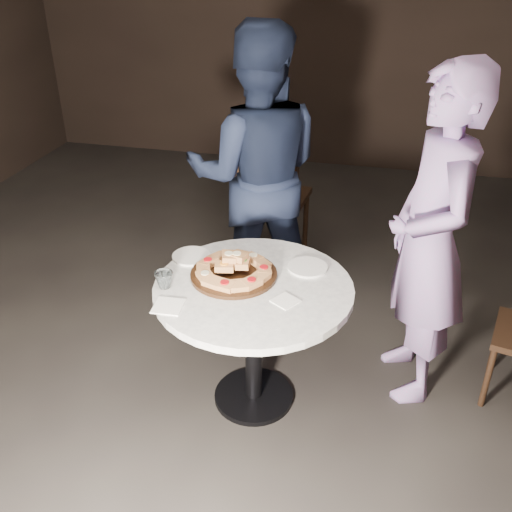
# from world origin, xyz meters

# --- Properties ---
(floor) EXTENTS (7.00, 7.00, 0.00)m
(floor) POSITION_xyz_m (0.00, 0.00, 0.00)
(floor) COLOR black
(floor) RESTS_ON ground
(table) EXTENTS (1.17, 1.17, 0.70)m
(table) POSITION_xyz_m (0.09, -0.05, 0.57)
(table) COLOR black
(table) RESTS_ON ground
(serving_board) EXTENTS (0.45, 0.45, 0.02)m
(serving_board) POSITION_xyz_m (-0.02, 0.01, 0.71)
(serving_board) COLOR black
(serving_board) RESTS_ON table
(focaccia_pile) EXTENTS (0.38, 0.37, 0.10)m
(focaccia_pile) POSITION_xyz_m (-0.02, 0.01, 0.75)
(focaccia_pile) COLOR #BC7D48
(focaccia_pile) RESTS_ON serving_board
(plate_left) EXTENTS (0.21, 0.21, 0.01)m
(plate_left) POSITION_xyz_m (-0.28, 0.13, 0.71)
(plate_left) COLOR white
(plate_left) RESTS_ON table
(plate_right) EXTENTS (0.22, 0.22, 0.01)m
(plate_right) POSITION_xyz_m (0.31, 0.16, 0.71)
(plate_right) COLOR white
(plate_right) RESTS_ON table
(water_glass) EXTENTS (0.09, 0.09, 0.08)m
(water_glass) POSITION_xyz_m (-0.31, -0.16, 0.74)
(water_glass) COLOR silver
(water_glass) RESTS_ON table
(napkin_near) EXTENTS (0.14, 0.14, 0.01)m
(napkin_near) POSITION_xyz_m (-0.23, -0.31, 0.71)
(napkin_near) COLOR white
(napkin_near) RESTS_ON table
(napkin_far) EXTENTS (0.14, 0.14, 0.01)m
(napkin_far) POSITION_xyz_m (0.26, -0.15, 0.71)
(napkin_far) COLOR white
(napkin_far) RESTS_ON table
(chair_far) EXTENTS (0.48, 0.50, 0.95)m
(chair_far) POSITION_xyz_m (-0.13, 1.37, 0.55)
(chair_far) COLOR black
(chair_far) RESTS_ON ground
(diner_navy) EXTENTS (0.97, 0.83, 1.75)m
(diner_navy) POSITION_xyz_m (-0.12, 0.88, 0.87)
(diner_navy) COLOR #141C32
(diner_navy) RESTS_ON ground
(diner_teal) EXTENTS (0.56, 0.71, 1.70)m
(diner_teal) POSITION_xyz_m (0.87, 0.28, 0.85)
(diner_teal) COLOR #866EA9
(diner_teal) RESTS_ON ground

